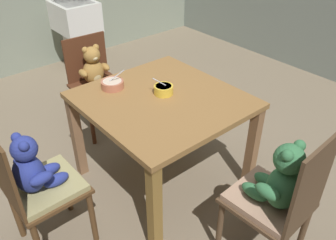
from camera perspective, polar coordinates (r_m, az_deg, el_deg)
The scene contains 8 objects.
ground_plane at distance 2.74m, azimuth -0.81°, elevation -9.59°, with size 5.20×5.20×0.04m.
dining_table at distance 2.36m, azimuth -0.93°, elevation 1.46°, with size 1.01×0.97×0.70m.
teddy_chair_near_left at distance 3.09m, azimuth -11.91°, elevation 7.24°, with size 0.41×0.44×0.83m.
teddy_chair_near_right at distance 1.93m, azimuth 17.70°, elevation -10.81°, with size 0.43×0.41×0.93m.
teddy_chair_near_front at distance 2.06m, azimuth -20.86°, elevation -8.90°, with size 0.40×0.40×0.90m.
porridge_bowl_terracotta_near_left at distance 2.44m, azimuth -9.05°, elevation 5.80°, with size 0.16×0.16×0.13m.
porridge_bowl_yellow_center at distance 2.34m, azimuth -0.73°, elevation 5.01°, with size 0.13×0.13×0.12m.
sink_basin at distance 4.19m, azimuth -14.64°, elevation 14.38°, with size 0.49×0.41×0.84m.
Camera 1 is at (1.55, -1.26, 1.85)m, focal length 37.34 mm.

